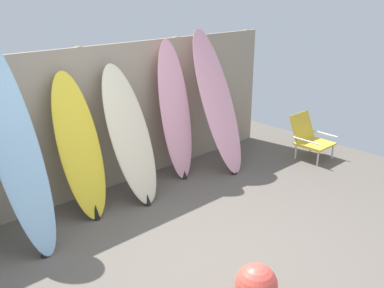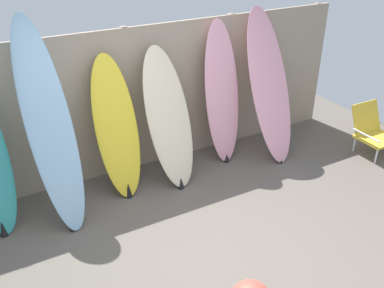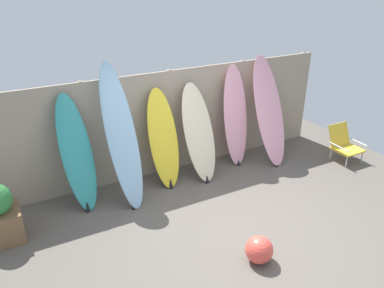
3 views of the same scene
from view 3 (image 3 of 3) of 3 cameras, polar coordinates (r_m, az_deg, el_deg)
name	(u,v)px [view 3 (image 3 of 3)]	position (r m, az deg, el deg)	size (l,w,h in m)	color
ground	(233,229)	(5.40, 6.30, -12.75)	(7.68, 7.68, 0.00)	#5B544C
fence_back	(171,122)	(6.47, -3.17, 3.41)	(6.08, 0.11, 1.80)	gray
surfboard_teal_0	(77,154)	(5.71, -17.14, -1.53)	(0.53, 0.68, 1.72)	teal
surfboard_skyblue_1	(122,138)	(5.61, -10.65, 0.97)	(0.53, 0.88, 2.11)	#8CB7D6
surfboard_yellow_2	(164,140)	(6.07, -4.35, 0.60)	(0.49, 0.56, 1.60)	yellow
surfboard_cream_3	(199,133)	(6.25, 1.07, 1.64)	(0.59, 0.73, 1.62)	beige
surfboard_pink_4	(236,117)	(6.72, 6.65, 4.10)	(0.48, 0.42, 1.82)	pink
surfboard_pink_5	(269,112)	(6.92, 11.69, 4.84)	(0.62, 0.85, 1.92)	pink
beach_chair	(344,143)	(7.59, 22.10, 0.17)	(0.50, 0.56, 0.65)	silver
beach_ball	(259,250)	(4.85, 10.19, -15.56)	(0.35, 0.35, 0.35)	#E54C3F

